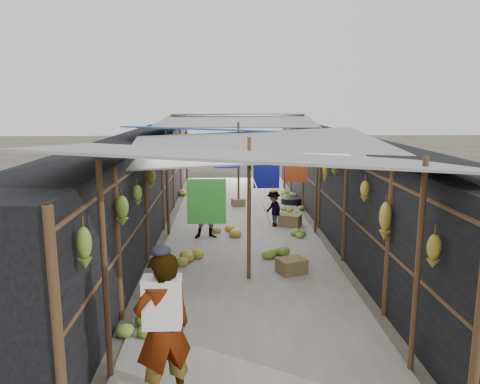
{
  "coord_description": "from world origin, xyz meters",
  "views": [
    {
      "loc": [
        -0.44,
        -5.08,
        3.2
      ],
      "look_at": [
        -0.09,
        4.98,
        1.25
      ],
      "focal_mm": 35.0,
      "sensor_mm": 36.0,
      "label": 1
    }
  ],
  "objects": [
    {
      "name": "ground",
      "position": [
        0.0,
        0.0,
        0.0
      ],
      "size": [
        80.0,
        80.0,
        0.0
      ],
      "primitive_type": "plane",
      "color": "#6B6356",
      "rests_on": "ground"
    },
    {
      "name": "aisle_slab",
      "position": [
        0.0,
        6.5,
        0.01
      ],
      "size": [
        3.6,
        16.0,
        0.02
      ],
      "primitive_type": "cube",
      "color": "#9E998E",
      "rests_on": "ground"
    },
    {
      "name": "stall_left",
      "position": [
        -2.7,
        6.5,
        1.15
      ],
      "size": [
        1.4,
        15.0,
        2.3
      ],
      "primitive_type": "cube",
      "color": "black",
      "rests_on": "ground"
    },
    {
      "name": "stall_right",
      "position": [
        2.7,
        6.5,
        1.15
      ],
      "size": [
        1.4,
        15.0,
        2.3
      ],
      "primitive_type": "cube",
      "color": "black",
      "rests_on": "ground"
    },
    {
      "name": "crate_near",
      "position": [
        0.82,
        3.26,
        0.15
      ],
      "size": [
        0.61,
        0.55,
        0.3
      ],
      "primitive_type": "cube",
      "rotation": [
        0.0,
        0.0,
        0.37
      ],
      "color": "olive",
      "rests_on": "ground"
    },
    {
      "name": "crate_mid",
      "position": [
        1.27,
        6.66,
        0.16
      ],
      "size": [
        0.67,
        0.61,
        0.32
      ],
      "primitive_type": "cube",
      "rotation": [
        0.0,
        0.0,
        -0.4
      ],
      "color": "olive",
      "rests_on": "ground"
    },
    {
      "name": "crate_back",
      "position": [
        -0.01,
        9.06,
        0.12
      ],
      "size": [
        0.45,
        0.4,
        0.25
      ],
      "primitive_type": "cube",
      "rotation": [
        0.0,
        0.0,
        0.24
      ],
      "color": "olive",
      "rests_on": "ground"
    },
    {
      "name": "black_basin",
      "position": [
        1.7,
        9.39,
        0.1
      ],
      "size": [
        0.67,
        0.67,
        0.2
      ],
      "primitive_type": "cylinder",
      "color": "black",
      "rests_on": "ground"
    },
    {
      "name": "vendor_elderly",
      "position": [
        -1.09,
        -0.5,
        0.85
      ],
      "size": [
        0.74,
        0.64,
        1.7
      ],
      "primitive_type": "imported",
      "rotation": [
        0.0,
        0.0,
        3.61
      ],
      "color": "white",
      "rests_on": "ground"
    },
    {
      "name": "shopper_blue",
      "position": [
        -0.82,
        5.66,
        0.69
      ],
      "size": [
        0.71,
        0.58,
        1.39
      ],
      "primitive_type": "imported",
      "rotation": [
        0.0,
        0.0,
        0.08
      ],
      "color": "navy",
      "rests_on": "ground"
    },
    {
      "name": "vendor_seated",
      "position": [
        0.83,
        6.62,
        0.48
      ],
      "size": [
        0.58,
        0.71,
        0.96
      ],
      "primitive_type": "imported",
      "rotation": [
        0.0,
        0.0,
        -1.14
      ],
      "color": "#48423E",
      "rests_on": "ground"
    },
    {
      "name": "market_canopy",
      "position": [
        0.03,
        6.84,
        2.4
      ],
      "size": [
        5.62,
        15.2,
        2.77
      ],
      "color": "brown",
      "rests_on": "ground"
    },
    {
      "name": "hanging_bananas",
      "position": [
        0.0,
        6.81,
        1.66
      ],
      "size": [
        3.96,
        14.15,
        0.85
      ],
      "color": "olive",
      "rests_on": "ground"
    },
    {
      "name": "floor_bananas",
      "position": [
        0.09,
        5.82,
        0.15
      ],
      "size": [
        3.96,
        10.38,
        0.35
      ],
      "color": "olive",
      "rests_on": "ground"
    }
  ]
}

